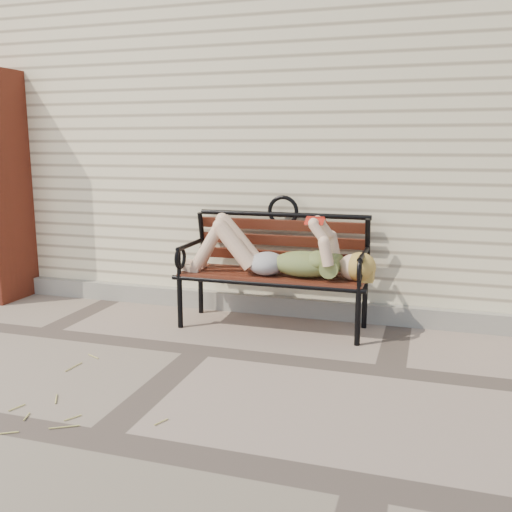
% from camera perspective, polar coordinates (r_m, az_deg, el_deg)
% --- Properties ---
extents(ground, '(80.00, 80.00, 0.00)m').
position_cam_1_polar(ground, '(3.92, -5.59, -9.36)').
color(ground, gray).
rests_on(ground, ground).
extents(house_wall, '(8.00, 4.00, 3.00)m').
position_cam_1_polar(house_wall, '(6.54, 4.59, 12.20)').
color(house_wall, beige).
rests_on(house_wall, ground).
extents(foundation_strip, '(8.00, 0.10, 0.15)m').
position_cam_1_polar(foundation_strip, '(4.76, -1.08, -4.66)').
color(foundation_strip, gray).
rests_on(foundation_strip, ground).
extents(garden_bench, '(1.51, 0.60, 0.98)m').
position_cam_1_polar(garden_bench, '(4.31, 2.00, 0.17)').
color(garden_bench, black).
rests_on(garden_bench, ground).
extents(reading_woman, '(1.43, 0.32, 0.45)m').
position_cam_1_polar(reading_woman, '(4.19, 1.73, 0.31)').
color(reading_woman, '#092F44').
rests_on(reading_woman, ground).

